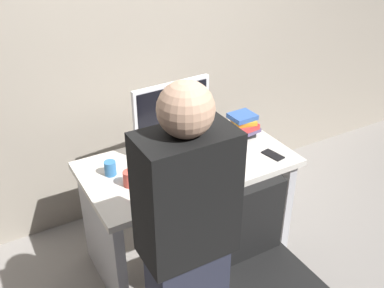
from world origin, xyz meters
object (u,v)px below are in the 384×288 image
office_chair (262,280)px  person_at_desk (187,250)px  cup_by_monitor (110,168)px  cup_near_keyboard (130,178)px  cell_phone (273,155)px  keyboard (197,169)px  mouse (238,153)px  book_stack (243,125)px  desk (188,192)px  monitor (172,112)px

office_chair → person_at_desk: 0.61m
office_chair → cup_by_monitor: 1.07m
cup_near_keyboard → cell_phone: (0.92, -0.15, -0.04)m
keyboard → mouse: mouse is taller
cup_near_keyboard → cup_by_monitor: (-0.06, 0.16, -0.00)m
mouse → book_stack: (0.18, 0.20, 0.07)m
book_stack → desk: bearing=-168.0°
cell_phone → cup_near_keyboard: bearing=160.7°
person_at_desk → cup_near_keyboard: bearing=88.1°
office_chair → monitor: monitor is taller
book_stack → mouse: bearing=-131.4°
keyboard → book_stack: 0.54m
cup_by_monitor → office_chair: bearing=-61.5°
mouse → book_stack: 0.27m
person_at_desk → cup_by_monitor: size_ratio=18.33×
desk → cup_near_keyboard: size_ratio=14.29×
monitor → cup_near_keyboard: monitor is taller
desk → person_at_desk: bearing=-119.5°
office_chair → keyboard: size_ratio=2.19×
office_chair → book_stack: bearing=61.6°
keyboard → cup_near_keyboard: size_ratio=4.65×
book_stack → person_at_desk: bearing=-136.5°
monitor → keyboard: bearing=-90.4°
person_at_desk → cup_near_keyboard: 0.72m
office_chair → person_at_desk: size_ratio=0.57×
cup_near_keyboard → office_chair: bearing=-59.7°
office_chair → cell_phone: size_ratio=6.53×
cup_near_keyboard → mouse: bearing=-2.6°
keyboard → cell_phone: (0.51, -0.09, -0.01)m
person_at_desk → keyboard: (0.44, 0.66, -0.08)m
desk → cup_by_monitor: cup_by_monitor is taller
monitor → cell_phone: (0.51, -0.41, -0.25)m
desk → monitor: bearing=89.9°
keyboard → cell_phone: bearing=-9.0°
cup_near_keyboard → cell_phone: cup_near_keyboard is taller
monitor → mouse: bearing=-43.7°
mouse → cup_near_keyboard: 0.73m
person_at_desk → monitor: size_ratio=3.03×
desk → book_stack: book_stack is taller
keyboard → cup_by_monitor: size_ratio=4.81×
desk → cell_phone: size_ratio=9.18×
mouse → cell_phone: 0.23m
cup_near_keyboard → cup_by_monitor: bearing=109.9°
monitor → mouse: size_ratio=5.41×
person_at_desk → keyboard: 0.80m
office_chair → mouse: (0.31, 0.69, 0.34)m
monitor → desk: bearing=-90.1°
person_at_desk → mouse: 1.02m
monitor → cell_phone: bearing=-39.0°
person_at_desk → cup_by_monitor: bearing=92.2°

